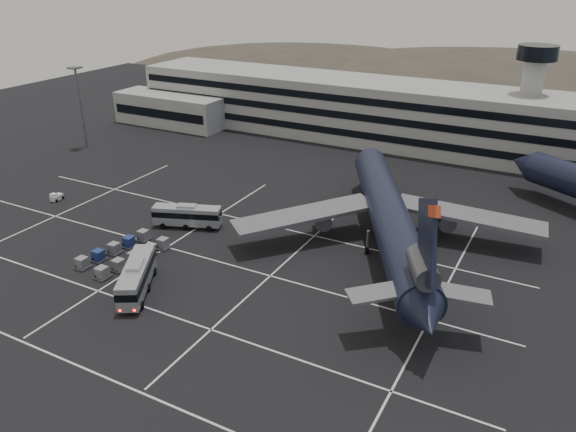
{
  "coord_description": "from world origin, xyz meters",
  "views": [
    {
      "loc": [
        45.58,
        -53.66,
        39.32
      ],
      "look_at": [
        9.95,
        13.0,
        5.0
      ],
      "focal_mm": 35.0,
      "sensor_mm": 36.0,
      "label": 1
    }
  ],
  "objects_px": {
    "bus_near": "(137,276)",
    "bus_far": "(187,215)",
    "uld_cluster": "(124,253)",
    "trijet_main": "(390,217)",
    "tug_a": "(56,197)"
  },
  "relations": [
    {
      "from": "trijet_main",
      "to": "bus_far",
      "type": "relative_size",
      "value": 4.8
    },
    {
      "from": "uld_cluster",
      "to": "tug_a",
      "type": "bearing_deg",
      "value": 157.87
    },
    {
      "from": "trijet_main",
      "to": "bus_far",
      "type": "bearing_deg",
      "value": 167.2
    },
    {
      "from": "bus_near",
      "to": "uld_cluster",
      "type": "relative_size",
      "value": 0.86
    },
    {
      "from": "trijet_main",
      "to": "tug_a",
      "type": "bearing_deg",
      "value": 162.69
    },
    {
      "from": "bus_near",
      "to": "tug_a",
      "type": "distance_m",
      "value": 37.88
    },
    {
      "from": "trijet_main",
      "to": "bus_near",
      "type": "distance_m",
      "value": 36.62
    },
    {
      "from": "bus_near",
      "to": "uld_cluster",
      "type": "distance_m",
      "value": 10.03
    },
    {
      "from": "uld_cluster",
      "to": "bus_far",
      "type": "bearing_deg",
      "value": 82.68
    },
    {
      "from": "bus_far",
      "to": "uld_cluster",
      "type": "bearing_deg",
      "value": 151.81
    },
    {
      "from": "bus_far",
      "to": "uld_cluster",
      "type": "distance_m",
      "value": 13.04
    },
    {
      "from": "bus_far",
      "to": "uld_cluster",
      "type": "height_order",
      "value": "bus_far"
    },
    {
      "from": "bus_far",
      "to": "tug_a",
      "type": "bearing_deg",
      "value": 73.78
    },
    {
      "from": "bus_near",
      "to": "bus_far",
      "type": "height_order",
      "value": "bus_near"
    },
    {
      "from": "bus_far",
      "to": "uld_cluster",
      "type": "xyz_separation_m",
      "value": [
        -1.65,
        -12.87,
        -1.3
      ]
    }
  ]
}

